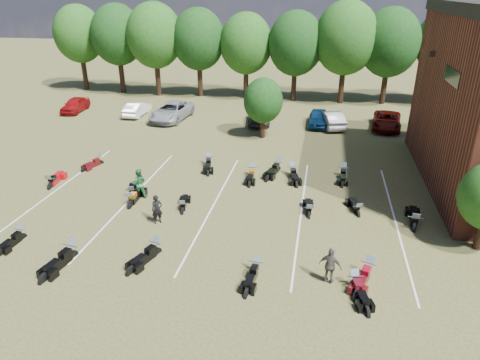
% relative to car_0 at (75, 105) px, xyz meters
% --- Properties ---
extents(ground, '(160.00, 160.00, 0.00)m').
position_rel_car_0_xyz_m(ground, '(21.55, -19.91, -0.70)').
color(ground, brown).
rests_on(ground, ground).
extents(car_0, '(2.01, 4.26, 1.41)m').
position_rel_car_0_xyz_m(car_0, '(0.00, 0.00, 0.00)').
color(car_0, maroon).
rests_on(car_0, ground).
extents(car_1, '(1.41, 4.03, 1.33)m').
position_rel_car_0_xyz_m(car_1, '(6.65, -0.15, -0.04)').
color(car_1, silver).
rests_on(car_1, ground).
extents(car_2, '(3.17, 5.99, 1.60)m').
position_rel_car_0_xyz_m(car_2, '(10.43, -0.88, 0.10)').
color(car_2, '#92959A').
rests_on(car_2, ground).
extents(car_3, '(2.65, 5.09, 1.41)m').
position_rel_car_0_xyz_m(car_3, '(18.65, -0.41, 0.00)').
color(car_3, black).
rests_on(car_3, ground).
extents(car_4, '(1.70, 4.20, 1.43)m').
position_rel_car_0_xyz_m(car_4, '(24.00, -0.23, 0.01)').
color(car_4, navy).
rests_on(car_4, ground).
extents(car_5, '(2.75, 4.71, 1.47)m').
position_rel_car_0_xyz_m(car_5, '(25.10, -0.39, 0.03)').
color(car_5, '#AAABA6').
rests_on(car_5, ground).
extents(car_6, '(2.96, 5.33, 1.41)m').
position_rel_car_0_xyz_m(car_6, '(29.94, 0.10, 0.00)').
color(car_6, '#500804').
rests_on(car_6, ground).
extents(car_7, '(2.49, 5.33, 1.50)m').
position_rel_car_0_xyz_m(car_7, '(36.01, 0.13, 0.05)').
color(car_7, '#333337').
rests_on(car_7, ground).
extents(person_black, '(0.69, 0.65, 1.59)m').
position_rel_car_0_xyz_m(person_black, '(16.16, -19.54, 0.09)').
color(person_black, black).
rests_on(person_black, ground).
extents(person_green, '(1.06, 0.94, 1.83)m').
position_rel_car_0_xyz_m(person_green, '(14.03, -16.88, 0.21)').
color(person_green, '#276A36').
rests_on(person_green, ground).
extents(person_grey, '(1.06, 0.70, 1.67)m').
position_rel_car_0_xyz_m(person_grey, '(25.08, -22.93, 0.13)').
color(person_grey, '#4E4A43').
rests_on(person_grey, ground).
extents(motorcycle_0, '(0.73, 2.04, 1.12)m').
position_rel_car_0_xyz_m(motorcycle_0, '(10.11, -22.35, -0.70)').
color(motorcycle_0, black).
rests_on(motorcycle_0, ground).
extents(motorcycle_2, '(1.13, 2.57, 1.38)m').
position_rel_car_0_xyz_m(motorcycle_2, '(13.44, -23.37, -0.70)').
color(motorcycle_2, black).
rests_on(motorcycle_2, ground).
extents(motorcycle_3, '(1.46, 2.43, 1.29)m').
position_rel_car_0_xyz_m(motorcycle_3, '(17.14, -22.35, -0.70)').
color(motorcycle_3, black).
rests_on(motorcycle_3, ground).
extents(motorcycle_4, '(0.88, 2.19, 1.19)m').
position_rel_car_0_xyz_m(motorcycle_4, '(21.95, -22.88, -0.70)').
color(motorcycle_4, black).
rests_on(motorcycle_4, ground).
extents(motorcycle_5, '(1.23, 2.24, 1.19)m').
position_rel_car_0_xyz_m(motorcycle_5, '(26.10, -23.10, -0.70)').
color(motorcycle_5, black).
rests_on(motorcycle_5, ground).
extents(motorcycle_6, '(1.49, 2.46, 1.31)m').
position_rel_car_0_xyz_m(motorcycle_6, '(26.72, -22.13, -0.70)').
color(motorcycle_6, '#480A0D').
rests_on(motorcycle_6, ground).
extents(motorcycle_7, '(1.00, 2.39, 1.29)m').
position_rel_car_0_xyz_m(motorcycle_7, '(8.01, -16.71, -0.70)').
color(motorcycle_7, '#A00B10').
rests_on(motorcycle_7, ground).
extents(motorcycle_8, '(0.88, 2.48, 1.37)m').
position_rel_car_0_xyz_m(motorcycle_8, '(13.97, -18.09, -0.70)').
color(motorcycle_8, black).
rests_on(motorcycle_8, ground).
extents(motorcycle_9, '(1.28, 2.25, 1.19)m').
position_rel_car_0_xyz_m(motorcycle_9, '(13.63, -17.13, -0.70)').
color(motorcycle_9, black).
rests_on(motorcycle_9, ground).
extents(motorcycle_10, '(1.02, 2.13, 1.14)m').
position_rel_car_0_xyz_m(motorcycle_10, '(17.09, -18.20, -0.70)').
color(motorcycle_10, black).
rests_on(motorcycle_10, ground).
extents(motorcycle_11, '(0.84, 2.07, 1.13)m').
position_rel_car_0_xyz_m(motorcycle_11, '(23.99, -17.35, -0.70)').
color(motorcycle_11, black).
rests_on(motorcycle_11, ground).
extents(motorcycle_12, '(1.13, 2.10, 1.12)m').
position_rel_car_0_xyz_m(motorcycle_12, '(26.61, -16.68, -0.70)').
color(motorcycle_12, black).
rests_on(motorcycle_12, ground).
extents(motorcycle_13, '(1.02, 2.51, 1.36)m').
position_rel_car_0_xyz_m(motorcycle_13, '(29.37, -17.64, -0.70)').
color(motorcycle_13, black).
rests_on(motorcycle_13, ground).
extents(motorcycle_14, '(1.24, 2.11, 1.12)m').
position_rel_car_0_xyz_m(motorcycle_14, '(9.16, -12.50, -0.70)').
color(motorcycle_14, '#44090E').
rests_on(motorcycle_14, ground).
extents(motorcycle_16, '(1.25, 2.45, 1.31)m').
position_rel_car_0_xyz_m(motorcycle_16, '(16.76, -11.24, -0.70)').
color(motorcycle_16, black).
rests_on(motorcycle_16, ground).
extents(motorcycle_17, '(0.83, 2.27, 1.25)m').
position_rel_car_0_xyz_m(motorcycle_17, '(20.06, -12.50, -0.70)').
color(motorcycle_17, black).
rests_on(motorcycle_17, ground).
extents(motorcycle_18, '(1.29, 2.47, 1.31)m').
position_rel_car_0_xyz_m(motorcycle_18, '(22.63, -11.92, -0.70)').
color(motorcycle_18, black).
rests_on(motorcycle_18, ground).
extents(motorcycle_19, '(1.40, 2.58, 1.37)m').
position_rel_car_0_xyz_m(motorcycle_19, '(21.61, -11.33, -0.70)').
color(motorcycle_19, black).
rests_on(motorcycle_19, ground).
extents(motorcycle_20, '(0.83, 2.32, 1.28)m').
position_rel_car_0_xyz_m(motorcycle_20, '(25.93, -11.38, -0.70)').
color(motorcycle_20, black).
rests_on(motorcycle_20, ground).
extents(tree_line, '(56.00, 6.00, 9.79)m').
position_rel_car_0_xyz_m(tree_line, '(20.55, 9.09, 5.61)').
color(tree_line, black).
rests_on(tree_line, ground).
extents(young_tree_midfield, '(3.20, 3.20, 4.70)m').
position_rel_car_0_xyz_m(young_tree_midfield, '(19.55, -4.41, 2.39)').
color(young_tree_midfield, black).
rests_on(young_tree_midfield, ground).
extents(parking_lines, '(20.10, 14.00, 0.01)m').
position_rel_car_0_xyz_m(parking_lines, '(18.55, -16.91, -0.70)').
color(parking_lines, silver).
rests_on(parking_lines, ground).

